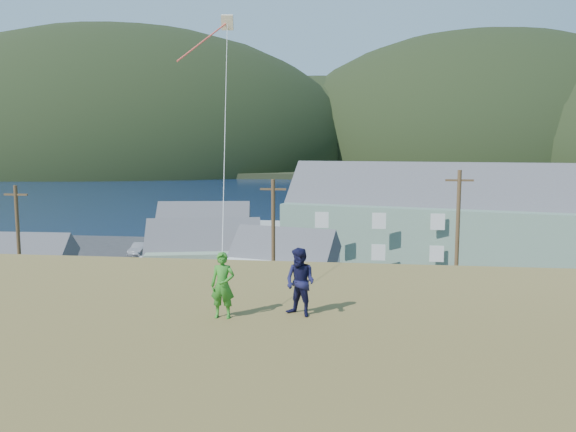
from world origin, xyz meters
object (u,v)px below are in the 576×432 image
object	(u,v)px
shed_white	(282,266)
shed_palegreen_far	(204,229)
wharf	(268,231)
kite_flyer_navy	(300,282)
lodge	(463,219)
shed_palegreen_near	(204,256)
kite_flyer_green	(223,285)
shed_teal	(18,270)

from	to	relation	value
shed_white	shed_palegreen_far	bearing A→B (deg)	137.60
wharf	shed_palegreen_far	distance (m)	14.89
kite_flyer_navy	shed_palegreen_far	bearing A→B (deg)	137.88
wharf	kite_flyer_navy	xyz separation A→B (m)	(10.57, -58.96, 7.57)
lodge	kite_flyer_navy	world-z (taller)	lodge
shed_palegreen_near	kite_flyer_green	distance (m)	32.54
wharf	lodge	xyz separation A→B (m)	(21.64, -18.07, 4.14)
shed_palegreen_far	kite_flyer_navy	world-z (taller)	kite_flyer_navy
shed_white	kite_flyer_green	size ratio (longest dim) A/B	5.69
shed_palegreen_near	shed_palegreen_far	xyz separation A→B (m)	(-4.19, 14.67, 0.04)
shed_teal	shed_white	bearing A→B (deg)	7.65
shed_teal	shed_palegreen_near	size ratio (longest dim) A/B	0.76
shed_white	kite_flyer_navy	distance (m)	28.85
shed_white	shed_palegreen_near	bearing A→B (deg)	175.75
shed_white	kite_flyer_green	distance (m)	29.02
wharf	kite_flyer_green	size ratio (longest dim) A/B	16.47
shed_teal	kite_flyer_green	world-z (taller)	kite_flyer_green
wharf	shed_teal	size ratio (longest dim) A/B	3.34
shed_teal	kite_flyer_navy	size ratio (longest dim) A/B	4.73
shed_palegreen_far	kite_flyer_navy	distance (m)	47.81
shed_palegreen_near	kite_flyer_green	xyz separation A→B (m)	(9.26, -30.71, 5.47)
wharf	shed_palegreen_far	world-z (taller)	shed_palegreen_far
shed_teal	shed_palegreen_far	distance (m)	21.87
kite_flyer_green	shed_teal	bearing A→B (deg)	131.62
lodge	wharf	bearing A→B (deg)	154.39
wharf	shed_palegreen_near	distance (m)	28.73
shed_palegreen_near	kite_flyer_green	size ratio (longest dim) A/B	6.46
shed_palegreen_far	lodge	bearing A→B (deg)	-17.90
shed_white	kite_flyer_green	bearing A→B (deg)	-70.04
wharf	lodge	size ratio (longest dim) A/B	0.74
lodge	shed_white	size ratio (longest dim) A/B	3.92
wharf	shed_white	size ratio (longest dim) A/B	2.90
kite_flyer_navy	kite_flyer_green	bearing A→B (deg)	-138.31
lodge	shed_teal	world-z (taller)	lodge
lodge	shed_white	world-z (taller)	lodge
shed_white	kite_flyer_navy	xyz separation A→B (m)	(4.32, -27.97, 5.59)
lodge	shed_palegreen_near	bearing A→B (deg)	-140.19
lodge	kite_flyer_green	bearing A→B (deg)	-93.06
shed_teal	shed_white	xyz separation A→B (m)	(19.33, 3.18, 0.18)
lodge	kite_flyer_green	size ratio (longest dim) A/B	22.27
kite_flyer_green	kite_flyer_navy	xyz separation A→B (m)	(1.80, 0.40, 0.03)
kite_flyer_green	kite_flyer_navy	bearing A→B (deg)	13.22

